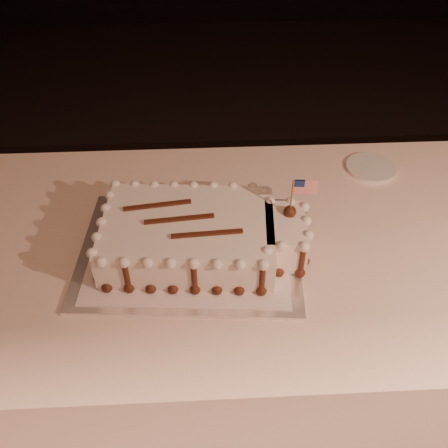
{
  "coord_description": "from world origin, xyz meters",
  "views": [
    {
      "loc": [
        -0.27,
        -0.24,
        1.58
      ],
      "look_at": [
        -0.23,
        0.57,
        0.84
      ],
      "focal_mm": 40.0,
      "sensor_mm": 36.0,
      "label": 1
    }
  ],
  "objects_px": {
    "banquet_table": "(301,331)",
    "sheet_cake": "(200,235)",
    "side_plate": "(371,168)",
    "cake_board": "(190,251)"
  },
  "relations": [
    {
      "from": "sheet_cake",
      "to": "banquet_table",
      "type": "bearing_deg",
      "value": 6.34
    },
    {
      "from": "sheet_cake",
      "to": "side_plate",
      "type": "relative_size",
      "value": 3.53
    },
    {
      "from": "cake_board",
      "to": "sheet_cake",
      "type": "height_order",
      "value": "sheet_cake"
    },
    {
      "from": "banquet_table",
      "to": "side_plate",
      "type": "xyz_separation_m",
      "value": [
        0.2,
        0.27,
        0.38
      ]
    },
    {
      "from": "banquet_table",
      "to": "cake_board",
      "type": "distance_m",
      "value": 0.49
    },
    {
      "from": "banquet_table",
      "to": "sheet_cake",
      "type": "distance_m",
      "value": 0.51
    },
    {
      "from": "cake_board",
      "to": "banquet_table",
      "type": "bearing_deg",
      "value": 9.88
    },
    {
      "from": "banquet_table",
      "to": "side_plate",
      "type": "bearing_deg",
      "value": 53.09
    },
    {
      "from": "cake_board",
      "to": "sheet_cake",
      "type": "xyz_separation_m",
      "value": [
        0.03,
        -0.0,
        0.05
      ]
    },
    {
      "from": "cake_board",
      "to": "side_plate",
      "type": "relative_size",
      "value": 3.64
    }
  ]
}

